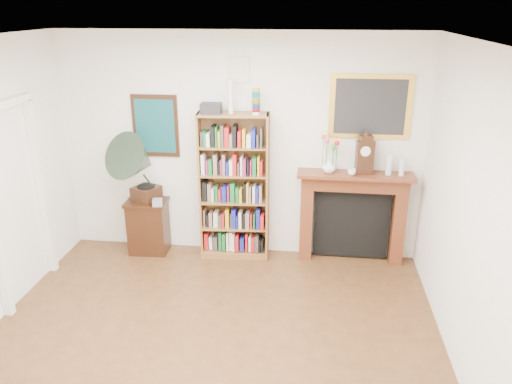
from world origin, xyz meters
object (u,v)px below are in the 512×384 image
at_px(teacup, 352,172).
at_px(bottle_right, 402,167).
at_px(mantel_clock, 365,156).
at_px(bottle_left, 389,165).
at_px(bookshelf, 234,179).
at_px(cd_stack, 157,202).
at_px(gramophone, 139,163).
at_px(side_cabinet, 148,226).
at_px(fireplace, 353,209).
at_px(flower_vase, 329,166).

bearing_deg(teacup, bottle_right, 5.41).
relative_size(mantel_clock, bottle_right, 2.35).
distance_m(teacup, bottle_left, 0.44).
bearing_deg(bookshelf, cd_stack, -174.46).
height_order(bookshelf, gramophone, bookshelf).
distance_m(side_cabinet, fireplace, 2.63).
height_order(cd_stack, bottle_right, bottle_right).
height_order(side_cabinet, flower_vase, flower_vase).
xyz_separation_m(cd_stack, bottle_left, (2.80, 0.18, 0.54)).
bearing_deg(mantel_clock, teacup, -168.43).
relative_size(cd_stack, bottle_right, 0.60).
bearing_deg(bottle_right, side_cabinet, -179.25).
bearing_deg(flower_vase, bookshelf, -179.31).
distance_m(bookshelf, bottle_left, 1.88).
bearing_deg(side_cabinet, bookshelf, -0.51).
height_order(flower_vase, bottle_right, bottle_right).
distance_m(fireplace, mantel_clock, 0.72).
distance_m(bookshelf, flower_vase, 1.18).
height_order(gramophone, flower_vase, gramophone).
bearing_deg(gramophone, bottle_left, 26.42).
bearing_deg(fireplace, bottle_left, -8.04).
relative_size(fireplace, bottle_right, 6.96).
bearing_deg(teacup, fireplace, 67.00).
xyz_separation_m(cd_stack, mantel_clock, (2.51, 0.17, 0.65)).
height_order(bookshelf, teacup, bookshelf).
relative_size(bookshelf, fireplace, 1.54).
relative_size(fireplace, teacup, 14.10).
distance_m(gramophone, teacup, 2.56).
xyz_separation_m(mantel_clock, bottle_left, (0.29, 0.01, -0.11)).
distance_m(bottle_left, bottle_right, 0.15).
bearing_deg(cd_stack, fireplace, 5.53).
relative_size(fireplace, mantel_clock, 2.95).
distance_m(gramophone, cd_stack, 0.54).
bearing_deg(flower_vase, side_cabinet, -178.74).
bearing_deg(teacup, bottle_left, 8.49).
distance_m(cd_stack, bottle_right, 3.00).
relative_size(side_cabinet, bottle_left, 2.97).
bearing_deg(mantel_clock, gramophone, 173.29).
relative_size(bookshelf, bottle_right, 10.73).
xyz_separation_m(side_cabinet, cd_stack, (0.19, -0.13, 0.40)).
distance_m(side_cabinet, flower_vase, 2.46).
xyz_separation_m(cd_stack, flower_vase, (2.10, 0.18, 0.50)).
height_order(bookshelf, bottle_left, bookshelf).
height_order(bookshelf, bottle_right, bookshelf).
bearing_deg(cd_stack, mantel_clock, 3.87).
xyz_separation_m(mantel_clock, teacup, (-0.14, -0.06, -0.19)).
xyz_separation_m(side_cabinet, bottle_right, (3.14, 0.04, 0.92)).
bearing_deg(mantel_clock, bookshelf, 169.83).
height_order(side_cabinet, bottle_left, bottle_left).
bearing_deg(bottle_left, cd_stack, -176.37).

